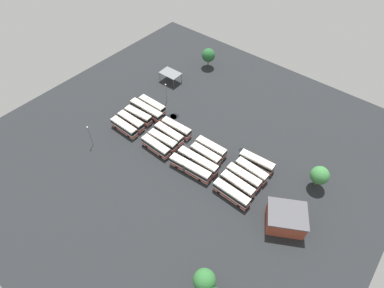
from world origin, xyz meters
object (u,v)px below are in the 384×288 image
at_px(bus_row3_slot0, 231,194).
at_px(lamp_post_mid_lot, 166,92).
at_px(bus_row2_slot2, 206,155).
at_px(bus_row3_slot4, 257,162).
at_px(bus_row1_slot1, 163,140).
at_px(maintenance_shelter, 170,73).
at_px(bus_row0_slot2, 138,115).
at_px(bus_row3_slot1, 237,185).
at_px(bus_row3_slot3, 251,171).
at_px(bus_row2_slot3, 211,148).
at_px(bus_row0_slot4, 152,105).
at_px(bus_row1_slot0, 156,146).
at_px(bus_row1_slot2, 169,134).
at_px(tree_north_edge, 320,175).
at_px(tree_northeast, 208,55).
at_px(bus_row0_slot0, 124,127).
at_px(tree_east_edge, 204,280).
at_px(bus_row3_slot2, 244,177).
at_px(bus_row2_slot1, 198,161).
at_px(bus_row0_slot3, 146,110).
at_px(bus_row2_slot0, 190,168).
at_px(bus_row1_slot3, 176,128).
at_px(lamp_post_near_entrance, 90,135).
at_px(bus_row0_slot1, 131,121).

distance_m(bus_row3_slot0, lamp_post_mid_lot, 46.80).
xyz_separation_m(bus_row2_slot2, bus_row3_slot4, (13.69, 7.53, 0.00)).
relative_size(bus_row1_slot1, maintenance_shelter, 1.33).
height_order(bus_row0_slot2, bus_row3_slot1, same).
bearing_deg(lamp_post_mid_lot, bus_row3_slot3, -12.11).
xyz_separation_m(bus_row2_slot3, bus_row3_slot0, (14.71, -10.04, 0.00)).
xyz_separation_m(bus_row3_slot1, lamp_post_mid_lot, (-42.07, 15.91, 2.35)).
relative_size(bus_row0_slot4, bus_row1_slot0, 1.04).
xyz_separation_m(bus_row1_slot0, bus_row1_slot2, (-0.52, 6.77, 0.00)).
bearing_deg(tree_north_edge, bus_row1_slot2, -164.41).
distance_m(bus_row1_slot2, tree_northeast, 43.76).
bearing_deg(bus_row0_slot0, bus_row1_slot1, 15.32).
height_order(tree_northeast, tree_east_edge, tree_northeast).
height_order(bus_row1_slot1, bus_row3_slot2, same).
xyz_separation_m(bus_row0_slot4, maintenance_shelter, (-6.09, 16.59, 1.83)).
bearing_deg(bus_row2_slot1, bus_row0_slot2, 174.47).
bearing_deg(bus_row2_slot3, bus_row0_slot3, -179.35).
xyz_separation_m(bus_row0_slot3, tree_northeast, (-1.15, 37.35, 3.43)).
relative_size(bus_row1_slot2, tree_east_edge, 1.40).
xyz_separation_m(bus_row1_slot0, bus_row2_slot0, (13.90, 0.27, 0.00)).
bearing_deg(bus_row0_slot0, bus_row3_slot1, 6.39).
distance_m(bus_row1_slot3, maintenance_shelter, 28.57).
bearing_deg(tree_north_edge, tree_east_edge, -99.80).
bearing_deg(bus_row0_slot3, lamp_post_near_entrance, -98.32).
height_order(bus_row3_slot0, bus_row3_slot4, same).
relative_size(bus_row3_slot3, lamp_post_mid_lot, 1.36).
bearing_deg(bus_row3_slot3, bus_row0_slot3, -179.06).
bearing_deg(bus_row1_slot1, bus_row1_slot3, 92.46).
height_order(bus_row0_slot4, maintenance_shelter, maintenance_shelter).
bearing_deg(bus_row3_slot1, bus_row0_slot0, -173.61).
bearing_deg(bus_row0_slot1, maintenance_shelter, 103.24).
xyz_separation_m(bus_row0_slot4, bus_row3_slot1, (42.95, -9.31, -0.00)).
relative_size(bus_row2_slot1, bus_row2_slot2, 1.34).
xyz_separation_m(bus_row1_slot1, lamp_post_mid_lot, (-13.82, 16.79, 2.35)).
bearing_deg(bus_row2_slot3, tree_northeast, 128.58).
height_order(bus_row2_slot3, bus_row3_slot1, same).
distance_m(bus_row2_slot2, maintenance_shelter, 41.95).
xyz_separation_m(bus_row1_slot1, bus_row2_slot0, (13.99, -3.08, 0.00)).
distance_m(bus_row2_slot2, bus_row3_slot0, 15.77).
distance_m(bus_row0_slot1, tree_north_edge, 61.90).
bearing_deg(bus_row2_slot3, lamp_post_near_entrance, -145.28).
relative_size(bus_row0_slot2, bus_row1_slot0, 1.01).
bearing_deg(bus_row0_slot0, tree_northeast, 91.81).
xyz_separation_m(bus_row0_slot4, bus_row1_slot2, (14.27, -6.76, -0.00)).
bearing_deg(bus_row3_slot0, bus_row2_slot0, -178.67).
bearing_deg(bus_row2_slot2, bus_row1_slot1, -164.56).
bearing_deg(tree_northeast, bus_row0_slot4, -88.48).
distance_m(bus_row0_slot1, bus_row3_slot0, 43.10).
relative_size(bus_row2_slot1, maintenance_shelter, 1.73).
distance_m(bus_row1_slot0, bus_row3_slot0, 28.56).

